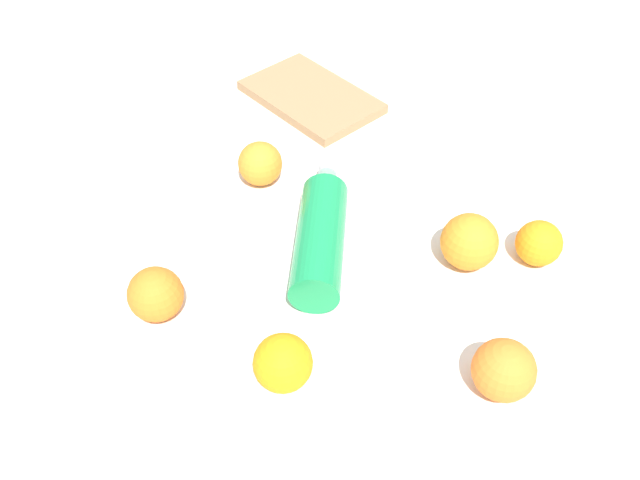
{
  "coord_description": "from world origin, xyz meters",
  "views": [
    {
      "loc": [
        0.6,
        -0.4,
        0.71
      ],
      "look_at": [
        0.03,
        -0.03,
        0.03
      ],
      "focal_mm": 37.73,
      "sensor_mm": 36.0,
      "label": 1
    }
  ],
  "objects": [
    {
      "name": "orange_0",
      "position": [
        0.21,
        0.23,
        0.03
      ],
      "size": [
        0.07,
        0.07,
        0.07
      ],
      "primitive_type": "sphere",
      "color": "orange",
      "rests_on": "ground_plane"
    },
    {
      "name": "orange_3",
      "position": [
        0.18,
        -0.18,
        0.04
      ],
      "size": [
        0.07,
        0.07,
        0.07
      ],
      "primitive_type": "sphere",
      "color": "orange",
      "rests_on": "ground_plane"
    },
    {
      "name": "orange_1",
      "position": [
        0.0,
        -0.27,
        0.04
      ],
      "size": [
        0.07,
        0.07,
        0.07
      ],
      "primitive_type": "sphere",
      "color": "orange",
      "rests_on": "ground_plane"
    },
    {
      "name": "cutting_board",
      "position": [
        -0.31,
        0.18,
        0.01
      ],
      "size": [
        0.27,
        0.19,
        0.02
      ],
      "primitive_type": "cube",
      "rotation": [
        0.0,
        0.0,
        0.15
      ],
      "color": "#99724C",
      "rests_on": "ground_plane"
    },
    {
      "name": "orange_5",
      "position": [
        0.16,
        0.14,
        0.04
      ],
      "size": [
        0.08,
        0.08,
        0.08
      ],
      "primitive_type": "sphere",
      "color": "orange",
      "rests_on": "ground_plane"
    },
    {
      "name": "water_bottle",
      "position": [
        0.02,
        -0.02,
        0.03
      ],
      "size": [
        0.25,
        0.21,
        0.07
      ],
      "rotation": [
        0.0,
        0.0,
        2.48
      ],
      "color": "#198C4C",
      "rests_on": "ground_plane"
    },
    {
      "name": "orange_2",
      "position": [
        0.34,
        0.03,
        0.04
      ],
      "size": [
        0.08,
        0.08,
        0.08
      ],
      "primitive_type": "sphere",
      "color": "orange",
      "rests_on": "ground_plane"
    },
    {
      "name": "ground_plane",
      "position": [
        0.0,
        0.0,
        0.0
      ],
      "size": [
        2.4,
        2.4,
        0.0
      ],
      "primitive_type": "plane",
      "color": "silver"
    },
    {
      "name": "orange_4",
      "position": [
        -0.16,
        -0.02,
        0.04
      ],
      "size": [
        0.07,
        0.07,
        0.07
      ],
      "primitive_type": "sphere",
      "color": "orange",
      "rests_on": "ground_plane"
    }
  ]
}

